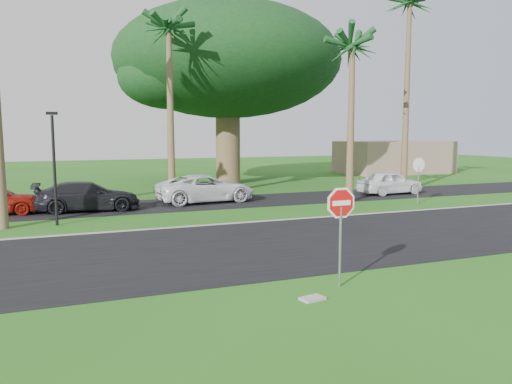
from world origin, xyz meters
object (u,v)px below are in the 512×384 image
object	(u,v)px
stop_sign_near	(341,216)
car_dark	(87,197)
car_minivan	(206,189)
stop_sign_far	(419,171)
car_pickup	(390,183)

from	to	relation	value
stop_sign_near	car_dark	bearing A→B (deg)	108.77
car_minivan	stop_sign_far	bearing A→B (deg)	-120.19
stop_sign_near	car_dark	size ratio (longest dim) A/B	0.53
car_minivan	car_pickup	distance (m)	11.61
car_minivan	car_pickup	xyz separation A→B (m)	(11.59, -0.76, -0.03)
stop_sign_near	car_pickup	world-z (taller)	stop_sign_near
stop_sign_near	car_pickup	xyz separation A→B (m)	(12.72, 15.06, -1.05)
stop_sign_near	stop_sign_far	world-z (taller)	same
stop_sign_far	car_pickup	distance (m)	4.37
car_pickup	stop_sign_far	bearing A→B (deg)	159.81
stop_sign_far	car_minivan	world-z (taller)	stop_sign_far
car_dark	car_pickup	xyz separation A→B (m)	(17.80, 0.09, 0.01)
stop_sign_near	stop_sign_far	bearing A→B (deg)	43.73
stop_sign_far	car_minivan	xyz separation A→B (m)	(-10.37, 4.82, -1.02)
car_minivan	car_dark	bearing A→B (deg)	92.47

